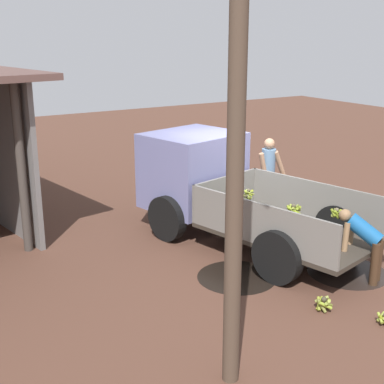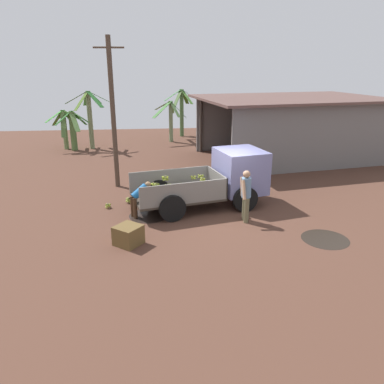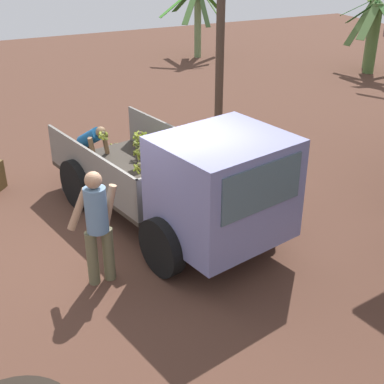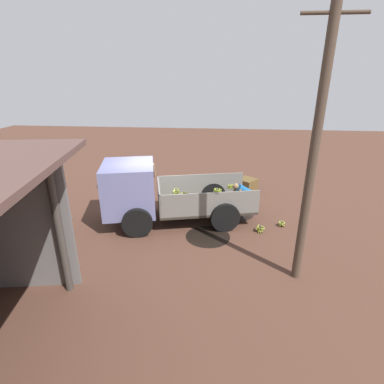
{
  "view_description": "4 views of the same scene",
  "coord_description": "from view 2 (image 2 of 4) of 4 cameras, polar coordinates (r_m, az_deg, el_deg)",
  "views": [
    {
      "loc": [
        -8.2,
        6.38,
        3.94
      ],
      "look_at": [
        0.26,
        1.2,
        0.97
      ],
      "focal_mm": 50.0,
      "sensor_mm": 36.0,
      "label": 1
    },
    {
      "loc": [
        -2.19,
        -12.24,
        4.94
      ],
      "look_at": [
        -1.0,
        -0.56,
        0.9
      ],
      "focal_mm": 35.0,
      "sensor_mm": 36.0,
      "label": 2
    },
    {
      "loc": [
        7.04,
        -2.52,
        4.69
      ],
      "look_at": [
        0.32,
        0.56,
        0.92
      ],
      "focal_mm": 50.0,
      "sensor_mm": 36.0,
      "label": 3
    },
    {
      "loc": [
        -1.9,
        9.34,
        4.51
      ],
      "look_at": [
        -1.06,
        0.67,
        1.1
      ],
      "focal_mm": 28.0,
      "sensor_mm": 36.0,
      "label": 4
    }
  ],
  "objects": [
    {
      "name": "banana_palm_1",
      "position": [
        23.6,
        -17.68,
        9.0
      ],
      "size": [
        2.11,
        2.37,
        2.34
      ],
      "color": "#4F7039",
      "rests_on": "ground"
    },
    {
      "name": "wooden_crate_0",
      "position": [
        10.95,
        -9.68,
        -6.5
      ],
      "size": [
        0.95,
        0.95,
        0.57
      ],
      "primitive_type": "cube",
      "rotation": [
        0.0,
        0.0,
        5.6
      ],
      "color": "brown",
      "rests_on": "ground"
    },
    {
      "name": "mud_patch_0",
      "position": [
        12.95,
        -6.56,
        -3.57
      ],
      "size": [
        1.37,
        1.37,
        0.01
      ],
      "primitive_type": "cylinder",
      "color": "black",
      "rests_on": "ground"
    },
    {
      "name": "banana_palm_5",
      "position": [
        23.65,
        -15.28,
        10.84
      ],
      "size": [
        2.64,
        2.68,
        3.44
      ],
      "color": "#748358",
      "rests_on": "ground"
    },
    {
      "name": "mud_patch_2",
      "position": [
        14.58,
        -3.21,
        -0.87
      ],
      "size": [
        1.33,
        1.33,
        0.01
      ],
      "primitive_type": "cylinder",
      "color": "black",
      "rests_on": "ground"
    },
    {
      "name": "banana_bunch_on_ground_1",
      "position": [
        14.16,
        -9.55,
        -1.2
      ],
      "size": [
        0.29,
        0.28,
        0.23
      ],
      "color": "#403A29",
      "rests_on": "ground"
    },
    {
      "name": "warehouse_shed",
      "position": [
        21.34,
        15.8,
        11.42
      ],
      "size": [
        10.51,
        8.03,
        3.28
      ],
      "rotation": [
        0.0,
        0.0,
        0.17
      ],
      "color": "slate",
      "rests_on": "ground"
    },
    {
      "name": "ground",
      "position": [
        13.38,
        4.02,
        -2.76
      ],
      "size": [
        36.0,
        36.0,
        0.0
      ],
      "primitive_type": "plane",
      "color": "#503226"
    },
    {
      "name": "banana_palm_3",
      "position": [
        24.08,
        -18.85,
        9.16
      ],
      "size": [
        2.02,
        2.08,
        2.35
      ],
      "color": "#6B8550",
      "rests_on": "ground"
    },
    {
      "name": "banana_palm_6",
      "position": [
        27.02,
        -1.59,
        12.28
      ],
      "size": [
        2.47,
        2.31,
        3.29
      ],
      "color": "#49693C",
      "rests_on": "ground"
    },
    {
      "name": "mud_patch_1",
      "position": [
        11.88,
        19.62,
        -6.78
      ],
      "size": [
        1.39,
        1.39,
        0.01
      ],
      "primitive_type": "cylinder",
      "color": "black",
      "rests_on": "ground"
    },
    {
      "name": "banana_bunch_on_ground_0",
      "position": [
        13.82,
        -12.69,
        -2.02
      ],
      "size": [
        0.22,
        0.24,
        0.18
      ],
      "color": "brown",
      "rests_on": "ground"
    },
    {
      "name": "utility_pole",
      "position": [
        15.59,
        -11.95,
        11.6
      ],
      "size": [
        1.17,
        0.19,
        5.98
      ],
      "color": "#49392C",
      "rests_on": "ground"
    },
    {
      "name": "cargo_truck",
      "position": [
        13.73,
        5.47,
        2.43
      ],
      "size": [
        5.03,
        2.88,
        1.99
      ],
      "rotation": [
        0.0,
        0.0,
        0.23
      ],
      "color": "#362E27",
      "rests_on": "ground"
    },
    {
      "name": "person_worker_loading",
      "position": [
        12.72,
        -8.04,
        -0.68
      ],
      "size": [
        0.74,
        0.67,
        1.17
      ],
      "rotation": [
        0.0,
        0.0,
        0.49
      ],
      "color": "#3E2819",
      "rests_on": "ground"
    },
    {
      "name": "person_foreground_visitor",
      "position": [
        12.21,
        8.19,
        -0.24
      ],
      "size": [
        0.36,
        0.73,
        1.73
      ],
      "rotation": [
        0.0,
        0.0,
        3.17
      ],
      "color": "brown",
      "rests_on": "ground"
    },
    {
      "name": "banana_palm_4",
      "position": [
        25.08,
        -3.28,
        10.97
      ],
      "size": [
        2.26,
        2.55,
        2.66
      ],
      "color": "#70865D",
      "rests_on": "ground"
    }
  ]
}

